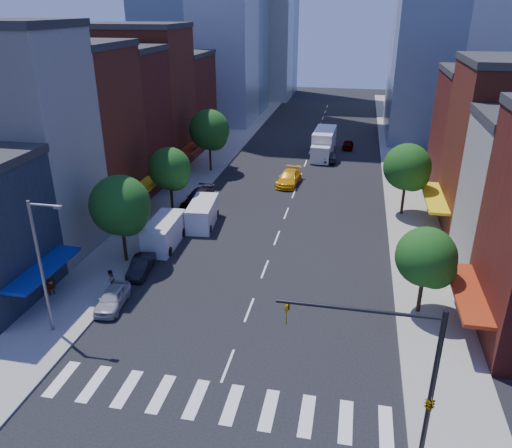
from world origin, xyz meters
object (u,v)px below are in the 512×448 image
Objects in this scene: traffic_car_oncoming at (329,156)px; traffic_car_far at (348,144)px; pedestrian_near at (51,284)px; pedestrian_far at (111,280)px; cargo_van_near at (164,233)px; parked_car_rear at (199,198)px; parked_car_third at (187,212)px; taxi at (289,178)px; parked_car_second at (141,266)px; parked_car_front at (112,298)px; cargo_van_far at (202,214)px; box_truck at (324,144)px.

traffic_car_oncoming is 1.17× the size of traffic_car_far.
pedestrian_far is (3.97, 1.40, -0.03)m from pedestrian_near.
pedestrian_near is at bearing 68.58° from traffic_car_far.
cargo_van_near is at bearing 69.78° from traffic_car_far.
parked_car_rear reaches higher than traffic_car_oncoming.
traffic_car_far is (14.84, 30.11, -0.02)m from parked_car_third.
taxi is at bearing 7.67° from pedestrian_near.
taxi is 11.21m from traffic_car_oncoming.
pedestrian_near is (-4.98, -4.48, 0.35)m from parked_car_second.
traffic_car_oncoming is 7.69m from traffic_car_far.
cargo_van_far is at bearing 76.65° from parked_car_front.
parked_car_front is 2.39× the size of pedestrian_near.
box_truck is (3.04, 12.99, 0.91)m from taxi.
parked_car_third is at bearing -176.54° from pedestrian_far.
cargo_van_far reaches higher than parked_car_second.
pedestrian_far is (-13.52, -37.15, 0.24)m from traffic_car_oncoming.
cargo_van_far is (2.01, 4.99, -0.03)m from cargo_van_near.
traffic_car_far is 2.31× the size of pedestrian_far.
parked_car_third is 1.27× the size of traffic_car_far.
traffic_car_far is 49.98m from pedestrian_near.
traffic_car_far is at bearing 167.87° from pedestrian_far.
traffic_car_oncoming is at bearing 61.11° from cargo_van_far.
parked_car_third is 0.83× the size of cargo_van_near.
parked_car_front is 15.04m from cargo_van_far.
parked_car_third is 2.83× the size of pedestrian_near.
pedestrian_near is at bearing -63.06° from pedestrian_far.
traffic_car_oncoming is 2.88m from box_truck.
taxi is (8.49, 18.59, -0.40)m from cargo_van_near.
parked_car_rear is at bearing 85.59° from parked_car_third.
parked_car_second is at bearing -85.71° from parked_car_rear.
parked_car_second is at bearing -105.03° from taxi.
parked_car_front is 16.18m from parked_car_third.
parked_car_front is 0.70× the size of cargo_van_near.
pedestrian_far reaches higher than parked_car_rear.
pedestrian_far is (-1.02, -8.09, -0.23)m from cargo_van_near.
cargo_van_near reaches higher than cargo_van_far.
parked_car_third is 27.83m from box_truck.
parked_car_rear is 5.54m from cargo_van_far.
box_truck reaches higher than parked_car_rear.
cargo_van_near is at bearing 84.31° from parked_car_front.
parked_car_second is 43.98m from traffic_car_far.
pedestrian_near is (-4.98, -19.62, 0.21)m from parked_car_rear.
cargo_van_near is 1.31× the size of traffic_car_oncoming.
parked_car_third is at bearing 84.35° from parked_car_front.
traffic_car_oncoming is (12.51, 22.79, 0.06)m from parked_car_third.
box_truck is 5.56× the size of pedestrian_far.
parked_car_rear is 30.16m from traffic_car_far.
parked_car_third is at bearing -119.83° from taxi.
cargo_van_near is at bearing -94.36° from parked_car_third.
cargo_van_far is at bearing 174.46° from pedestrian_far.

